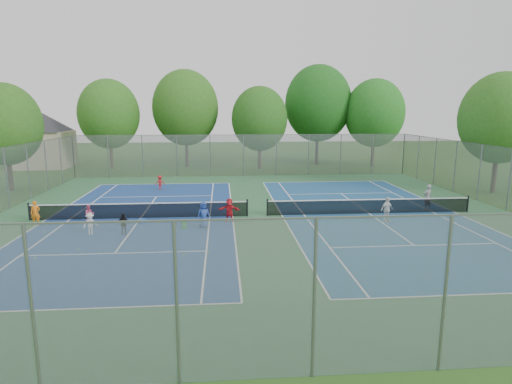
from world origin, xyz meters
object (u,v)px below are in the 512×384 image
at_px(ball_crate, 143,221).
at_px(instructor, 428,197).
at_px(ball_hopper, 184,224).
at_px(net_right, 369,207).
at_px(net_left, 140,211).

height_order(ball_crate, instructor, instructor).
distance_m(ball_hopper, instructor, 15.66).
bearing_deg(net_right, instructor, 10.61).
bearing_deg(instructor, net_left, -14.85).
relative_size(ball_hopper, instructor, 0.29).
xyz_separation_m(net_left, net_right, (14.00, 0.00, 0.00)).
bearing_deg(net_left, ball_crate, -74.75).
distance_m(ball_crate, instructor, 17.89).
distance_m(net_right, ball_crate, 13.72).
relative_size(ball_crate, ball_hopper, 0.65).
bearing_deg(instructor, ball_hopper, -5.31).
relative_size(ball_crate, instructor, 0.19).
bearing_deg(ball_crate, net_right, 5.18).
height_order(net_right, instructor, instructor).
xyz_separation_m(net_right, ball_crate, (-13.66, -1.24, -0.32)).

